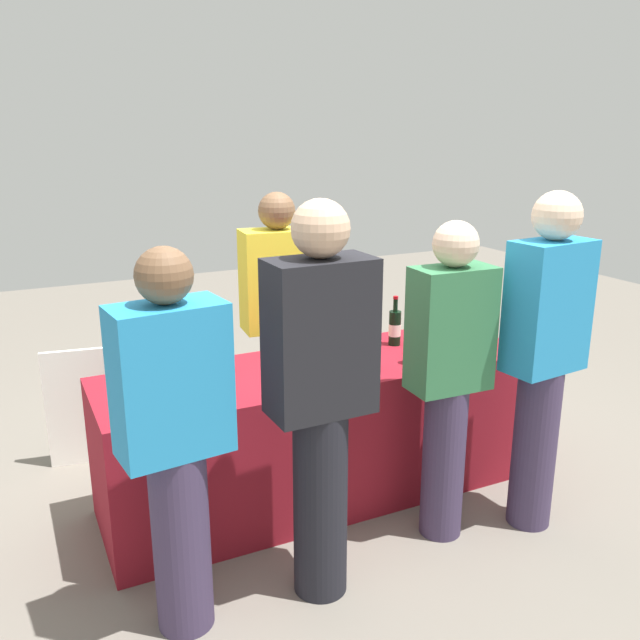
# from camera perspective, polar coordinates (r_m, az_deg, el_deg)

# --- Properties ---
(ground_plane) EXTENTS (12.00, 12.00, 0.00)m
(ground_plane) POSITION_cam_1_polar(r_m,az_deg,el_deg) (3.90, -0.00, -14.46)
(ground_plane) COLOR slate
(tasting_table) EXTENTS (2.35, 0.71, 0.76)m
(tasting_table) POSITION_cam_1_polar(r_m,az_deg,el_deg) (3.72, -0.00, -9.39)
(tasting_table) COLOR maroon
(tasting_table) RESTS_ON ground_plane
(wine_bottle_0) EXTENTS (0.07, 0.07, 0.32)m
(wine_bottle_0) POSITION_cam_1_polar(r_m,az_deg,el_deg) (3.50, -8.19, -2.40)
(wine_bottle_0) COLOR black
(wine_bottle_0) RESTS_ON tasting_table
(wine_bottle_1) EXTENTS (0.08, 0.08, 0.32)m
(wine_bottle_1) POSITION_cam_1_polar(r_m,az_deg,el_deg) (3.58, -1.76, -1.77)
(wine_bottle_1) COLOR black
(wine_bottle_1) RESTS_ON tasting_table
(wine_bottle_2) EXTENTS (0.07, 0.07, 0.32)m
(wine_bottle_2) POSITION_cam_1_polar(r_m,az_deg,el_deg) (3.68, -0.39, -1.35)
(wine_bottle_2) COLOR black
(wine_bottle_2) RESTS_ON tasting_table
(wine_bottle_3) EXTENTS (0.08, 0.08, 0.32)m
(wine_bottle_3) POSITION_cam_1_polar(r_m,az_deg,el_deg) (3.72, 1.03, -1.13)
(wine_bottle_3) COLOR black
(wine_bottle_3) RESTS_ON tasting_table
(wine_bottle_4) EXTENTS (0.07, 0.07, 0.29)m
(wine_bottle_4) POSITION_cam_1_polar(r_m,az_deg,el_deg) (3.89, 6.38, -0.63)
(wine_bottle_4) COLOR black
(wine_bottle_4) RESTS_ON tasting_table
(wine_glass_0) EXTENTS (0.06, 0.06, 0.13)m
(wine_glass_0) POSITION_cam_1_polar(r_m,az_deg,el_deg) (3.26, -10.25, -4.43)
(wine_glass_0) COLOR silver
(wine_glass_0) RESTS_ON tasting_table
(wine_glass_1) EXTENTS (0.07, 0.07, 0.15)m
(wine_glass_1) POSITION_cam_1_polar(r_m,az_deg,el_deg) (3.19, -8.47, -4.54)
(wine_glass_1) COLOR silver
(wine_glass_1) RESTS_ON tasting_table
(wine_glass_2) EXTENTS (0.07, 0.07, 0.14)m
(wine_glass_2) POSITION_cam_1_polar(r_m,az_deg,el_deg) (3.49, 4.50, -2.64)
(wine_glass_2) COLOR silver
(wine_glass_2) RESTS_ON tasting_table
(wine_glass_3) EXTENTS (0.07, 0.07, 0.15)m
(wine_glass_3) POSITION_cam_1_polar(r_m,az_deg,el_deg) (3.59, 7.90, -2.10)
(wine_glass_3) COLOR silver
(wine_glass_3) RESTS_ON tasting_table
(wine_glass_4) EXTENTS (0.06, 0.06, 0.13)m
(wine_glass_4) POSITION_cam_1_polar(r_m,az_deg,el_deg) (3.76, 10.33, -1.58)
(wine_glass_4) COLOR silver
(wine_glass_4) RESTS_ON tasting_table
(wine_glass_5) EXTENTS (0.07, 0.07, 0.14)m
(wine_glass_5) POSITION_cam_1_polar(r_m,az_deg,el_deg) (3.81, 12.57, -1.38)
(wine_glass_5) COLOR silver
(wine_glass_5) RESTS_ON tasting_table
(ice_bucket) EXTENTS (0.22, 0.22, 0.17)m
(ice_bucket) POSITION_cam_1_polar(r_m,az_deg,el_deg) (4.00, 10.25, -0.62)
(ice_bucket) COLOR silver
(ice_bucket) RESTS_ON tasting_table
(server_pouring) EXTENTS (0.45, 0.28, 1.62)m
(server_pouring) POSITION_cam_1_polar(r_m,az_deg,el_deg) (4.05, -3.54, 0.19)
(server_pouring) COLOR black
(server_pouring) RESTS_ON ground_plane
(guest_0) EXTENTS (0.44, 0.27, 1.58)m
(guest_0) POSITION_cam_1_polar(r_m,az_deg,el_deg) (2.65, -12.26, -9.65)
(guest_0) COLOR #3F3351
(guest_0) RESTS_ON ground_plane
(guest_1) EXTENTS (0.43, 0.24, 1.73)m
(guest_1) POSITION_cam_1_polar(r_m,az_deg,el_deg) (2.76, 0.03, -6.27)
(guest_1) COLOR black
(guest_1) RESTS_ON ground_plane
(guest_2) EXTENTS (0.39, 0.22, 1.58)m
(guest_2) POSITION_cam_1_polar(r_m,az_deg,el_deg) (3.25, 10.87, -4.43)
(guest_2) COLOR #3F3351
(guest_2) RESTS_ON ground_plane
(guest_3) EXTENTS (0.42, 0.26, 1.71)m
(guest_3) POSITION_cam_1_polar(r_m,az_deg,el_deg) (3.42, 18.49, -2.61)
(guest_3) COLOR #3F3351
(guest_3) RESTS_ON ground_plane
(menu_board) EXTENTS (0.52, 0.11, 0.73)m
(menu_board) POSITION_cam_1_polar(r_m,az_deg,el_deg) (4.29, -18.88, -6.95)
(menu_board) COLOR white
(menu_board) RESTS_ON ground_plane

